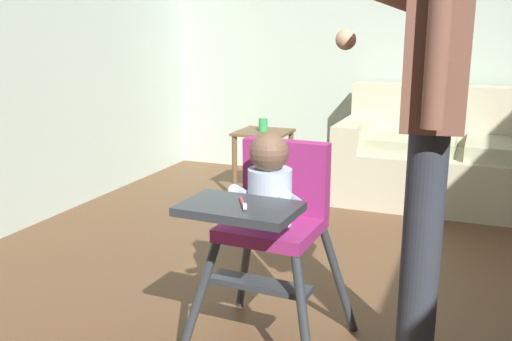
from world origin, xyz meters
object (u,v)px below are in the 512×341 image
(sippy_cup, at_px, (263,125))
(side_table, at_px, (263,149))
(couch, at_px, (461,160))
(high_chair, at_px, (271,206))
(adult_standing, at_px, (429,118))

(sippy_cup, bearing_deg, side_table, -0.00)
(couch, height_order, sippy_cup, couch)
(couch, relative_size, high_chair, 1.93)
(side_table, relative_size, sippy_cup, 5.20)
(sippy_cup, bearing_deg, high_chair, -68.04)
(side_table, height_order, sippy_cup, sippy_cup)
(couch, relative_size, adult_standing, 1.02)
(adult_standing, distance_m, side_table, 2.52)
(couch, xyz_separation_m, sippy_cup, (-1.45, -0.39, 0.24))
(high_chair, bearing_deg, side_table, -155.82)
(high_chair, xyz_separation_m, adult_standing, (0.56, 0.07, 0.37))
(side_table, bearing_deg, adult_standing, -55.24)
(couch, distance_m, sippy_cup, 1.52)
(adult_standing, bearing_deg, high_chair, 0.33)
(couch, bearing_deg, adult_standing, -1.21)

